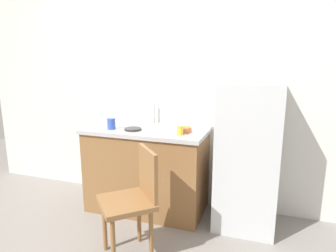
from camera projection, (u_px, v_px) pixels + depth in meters
The scene contains 11 objects.
ground_plane at pixel (135, 244), 2.60m from camera, with size 8.00×8.00×0.00m, color gray.
back_wall at pixel (171, 84), 3.23m from camera, with size 4.80×0.10×2.61m, color silver.
cabinet_base at pixel (147, 171), 3.15m from camera, with size 1.20×0.60×0.85m, color olive.
countertop at pixel (146, 130), 3.05m from camera, with size 1.24×0.64×0.04m, color #B7B7BC.
faucet at pixel (154, 113), 3.26m from camera, with size 0.02×0.02×0.22m, color #B7B7BC.
refrigerator at pixel (248, 156), 2.79m from camera, with size 0.55×0.57×1.37m, color silver.
chair at pixel (134, 198), 2.37m from camera, with size 0.57×0.57×0.89m.
terracotta_bowl at pixel (185, 130), 2.87m from camera, with size 0.12×0.12×0.05m, color #C67042.
hotplate at pixel (133, 129), 2.96m from camera, with size 0.17×0.17×0.02m, color #2D2D2D.
cup_yellow at pixel (180, 130), 2.76m from camera, with size 0.06×0.06×0.09m, color yellow.
cup_blue at pixel (111, 124), 2.99m from camera, with size 0.08×0.08×0.11m, color blue.
Camera 1 is at (1.02, -2.09, 1.58)m, focal length 31.96 mm.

